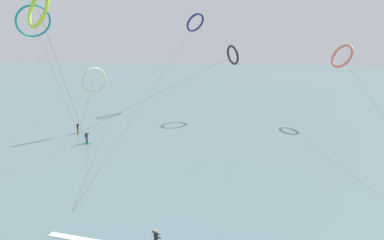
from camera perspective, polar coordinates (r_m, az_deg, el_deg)
name	(u,v)px	position (r m, az deg, el deg)	size (l,w,h in m)	color
sea_water	(240,82)	(116.46, 8.62, 6.75)	(400.00, 200.00, 0.08)	slate
surfer_amber	(78,129)	(51.55, -19.74, -1.49)	(1.40, 0.73, 1.70)	orange
surfer_emerald	(87,138)	(46.03, -18.30, -3.12)	(1.40, 0.61, 1.70)	#199351
kite_lime	(39,9)	(31.99, -25.71, 17.42)	(5.73, 13.95, 18.09)	#8CC62D
kite_navy	(195,23)	(70.42, 0.58, 17.00)	(4.85, 50.81, 19.73)	navy
kite_charcoal	(233,55)	(59.58, 7.25, 11.43)	(23.40, 18.96, 13.27)	black
kite_ivory	(94,80)	(49.92, -17.13, 6.79)	(4.25, 3.83, 10.09)	silver
kite_teal	(33,21)	(57.79, -26.47, 15.53)	(10.99, 6.64, 19.34)	teal
kite_coral	(342,56)	(61.14, 25.23, 10.27)	(4.11, 43.07, 13.43)	#EA7260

